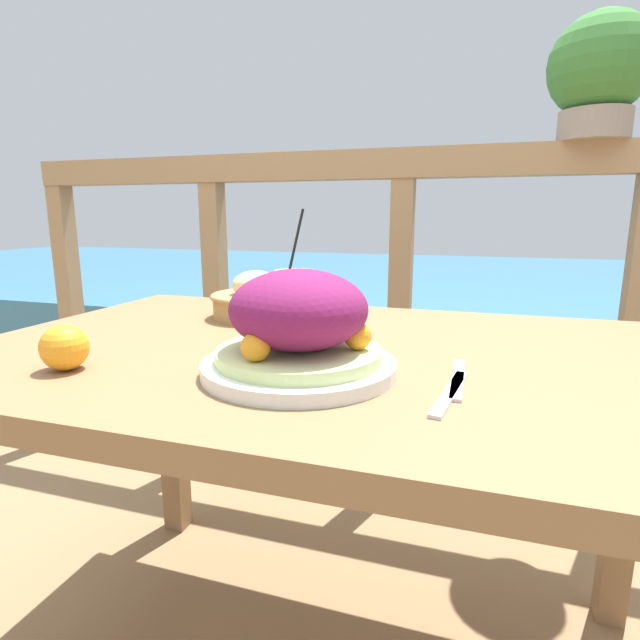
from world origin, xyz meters
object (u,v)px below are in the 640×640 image
object	(u,v)px
bread_basket	(256,299)
potted_plant	(600,73)
salad_plate	(299,329)
drink_glass	(295,305)

from	to	relation	value
bread_basket	potted_plant	distance (m)	1.12
salad_plate	drink_glass	size ratio (longest dim) A/B	1.19
drink_glass	bread_basket	distance (m)	0.24
drink_glass	bread_basket	size ratio (longest dim) A/B	1.17
potted_plant	bread_basket	bearing A→B (deg)	-141.08
drink_glass	bread_basket	xyz separation A→B (m)	(-0.16, 0.17, -0.02)
salad_plate	bread_basket	world-z (taller)	salad_plate
salad_plate	bread_basket	bearing A→B (deg)	123.28
salad_plate	potted_plant	distance (m)	1.22
salad_plate	bread_basket	xyz separation A→B (m)	(-0.23, 0.36, -0.03)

